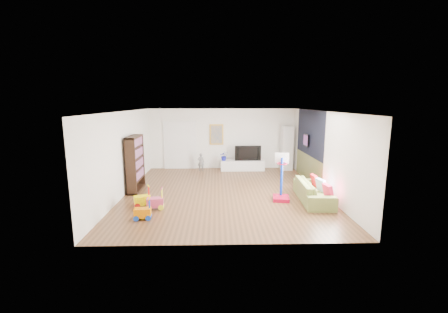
{
  "coord_description": "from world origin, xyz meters",
  "views": [
    {
      "loc": [
        -0.26,
        -9.67,
        2.99
      ],
      "look_at": [
        0.0,
        0.4,
        1.15
      ],
      "focal_mm": 24.0,
      "sensor_mm": 36.0,
      "label": 1
    }
  ],
  "objects_px": {
    "media_console": "(242,165)",
    "basketball_hoop": "(282,177)",
    "sofa": "(313,191)",
    "bookshelf": "(135,163)"
  },
  "relations": [
    {
      "from": "media_console",
      "to": "basketball_hoop",
      "type": "xyz_separation_m",
      "value": [
        0.84,
        -4.11,
        0.5
      ]
    },
    {
      "from": "bookshelf",
      "to": "basketball_hoop",
      "type": "bearing_deg",
      "value": -15.19
    },
    {
      "from": "media_console",
      "to": "sofa",
      "type": "height_order",
      "value": "sofa"
    },
    {
      "from": "bookshelf",
      "to": "sofa",
      "type": "height_order",
      "value": "bookshelf"
    },
    {
      "from": "bookshelf",
      "to": "sofa",
      "type": "relative_size",
      "value": 0.89
    },
    {
      "from": "sofa",
      "to": "basketball_hoop",
      "type": "relative_size",
      "value": 1.45
    },
    {
      "from": "media_console",
      "to": "basketball_hoop",
      "type": "distance_m",
      "value": 4.23
    },
    {
      "from": "media_console",
      "to": "sofa",
      "type": "xyz_separation_m",
      "value": [
        1.81,
        -4.21,
        0.08
      ]
    },
    {
      "from": "bookshelf",
      "to": "sofa",
      "type": "xyz_separation_m",
      "value": [
        5.72,
        -1.29,
        -0.63
      ]
    },
    {
      "from": "sofa",
      "to": "basketball_hoop",
      "type": "height_order",
      "value": "basketball_hoop"
    }
  ]
}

